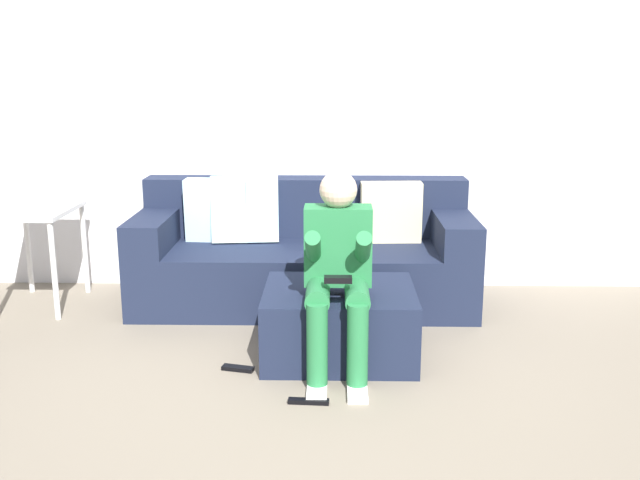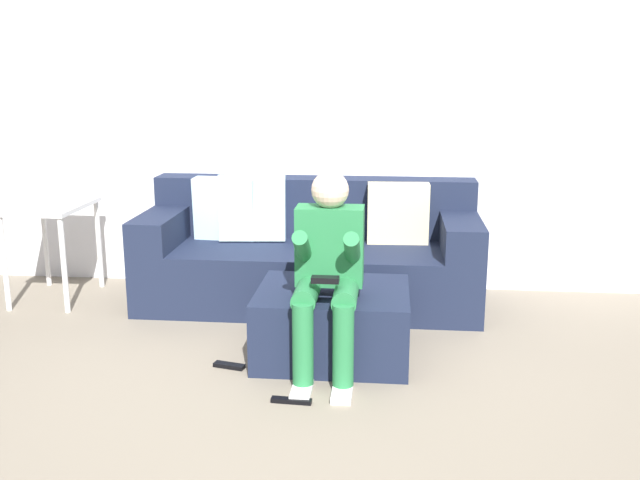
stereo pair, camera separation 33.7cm
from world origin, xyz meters
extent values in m
plane|color=slate|center=(0.00, 0.00, 0.00)|extent=(6.81, 6.81, 0.00)
cube|color=silver|center=(0.00, 2.35, 1.25)|extent=(5.24, 0.10, 2.49)
cube|color=#192138|center=(-0.12, 1.86, 0.20)|extent=(2.26, 0.88, 0.41)
cube|color=#192138|center=(-0.12, 2.18, 0.62)|extent=(2.26, 0.24, 0.41)
cube|color=#192138|center=(-1.12, 1.86, 0.52)|extent=(0.25, 0.88, 0.22)
cube|color=#192138|center=(0.88, 1.86, 0.52)|extent=(0.25, 0.88, 0.22)
cube|color=silver|center=(-0.72, 1.99, 0.62)|extent=(0.44, 0.18, 0.44)
cube|color=silver|center=(-0.53, 1.99, 0.64)|extent=(0.47, 0.23, 0.47)
cube|color=beige|center=(0.47, 1.99, 0.62)|extent=(0.42, 0.15, 0.42)
cube|color=#192138|center=(0.11, 0.95, 0.19)|extent=(0.83, 0.69, 0.39)
cube|color=#26723F|center=(0.10, 0.86, 0.66)|extent=(0.36, 0.18, 0.42)
sphere|color=beige|center=(0.10, 0.86, 0.96)|extent=(0.20, 0.20, 0.20)
cylinder|color=#26723F|center=(0.00, 0.69, 0.45)|extent=(0.13, 0.36, 0.13)
cylinder|color=#26723F|center=(0.00, 0.51, 0.24)|extent=(0.11, 0.11, 0.42)
cube|color=white|center=(0.00, 0.45, 0.01)|extent=(0.10, 0.22, 0.03)
cylinder|color=#26723F|center=(-0.02, 0.74, 0.66)|extent=(0.08, 0.33, 0.27)
cylinder|color=#26723F|center=(0.20, 0.69, 0.45)|extent=(0.13, 0.36, 0.13)
cylinder|color=#26723F|center=(0.20, 0.51, 0.24)|extent=(0.11, 0.11, 0.42)
cube|color=white|center=(0.20, 0.45, 0.01)|extent=(0.10, 0.22, 0.03)
cylinder|color=#26723F|center=(0.23, 0.74, 0.66)|extent=(0.08, 0.34, 0.27)
cube|color=black|center=(0.10, 0.60, 0.55)|extent=(0.14, 0.06, 0.03)
cube|color=white|center=(-1.90, 1.80, 0.66)|extent=(0.47, 0.64, 0.03)
cylinder|color=white|center=(-1.69, 1.51, 0.32)|extent=(0.04, 0.04, 0.64)
cylinder|color=white|center=(-2.10, 2.08, 0.32)|extent=(0.04, 0.04, 0.64)
cylinder|color=white|center=(-1.69, 2.08, 0.32)|extent=(0.04, 0.04, 0.64)
cube|color=black|center=(-0.04, 0.35, 0.01)|extent=(0.20, 0.05, 0.02)
cube|color=black|center=(-0.43, 0.73, 0.01)|extent=(0.18, 0.09, 0.02)
camera|label=1|loc=(0.08, -2.85, 1.59)|focal=40.39mm
camera|label=2|loc=(0.42, -2.83, 1.59)|focal=40.39mm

